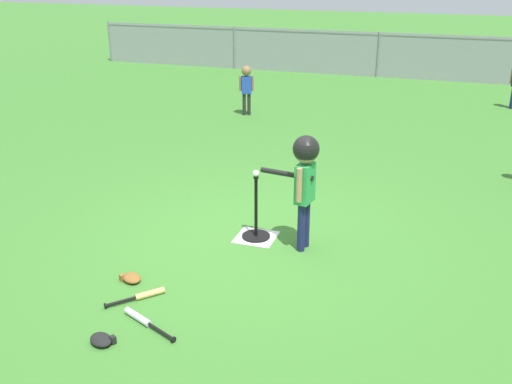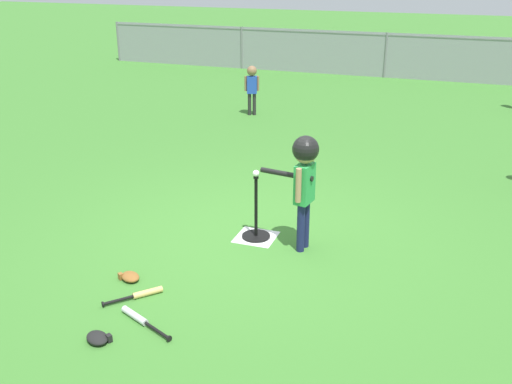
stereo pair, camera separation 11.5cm
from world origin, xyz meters
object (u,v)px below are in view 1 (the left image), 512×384
at_px(baseball_on_tee, 256,173).
at_px(fielder_deep_left, 246,84).
at_px(batter_child, 305,170).
at_px(spare_bat_silver, 143,320).
at_px(glove_by_plate, 102,340).
at_px(batting_tee, 256,228).
at_px(spare_bat_wood, 144,295).
at_px(glove_near_bats, 131,278).

xyz_separation_m(baseball_on_tee, fielder_deep_left, (-1.96, 5.22, -0.14)).
distance_m(batter_child, spare_bat_silver, 2.23).
distance_m(batter_child, glove_by_plate, 2.61).
bearing_deg(baseball_on_tee, batting_tee, 0.00).
relative_size(spare_bat_silver, glove_by_plate, 2.28).
bearing_deg(spare_bat_silver, baseball_on_tee, 78.53).
relative_size(batting_tee, spare_bat_silver, 1.18).
bearing_deg(glove_by_plate, spare_bat_wood, 90.89).
distance_m(batter_child, spare_bat_wood, 2.05).
bearing_deg(spare_bat_silver, batter_child, 62.44).
bearing_deg(baseball_on_tee, batter_child, -9.07).
bearing_deg(fielder_deep_left, spare_bat_wood, -78.44).
bearing_deg(glove_by_plate, baseball_on_tee, 76.08).
xyz_separation_m(batter_child, spare_bat_silver, (-0.95, -1.82, -0.87)).
distance_m(spare_bat_silver, glove_near_bats, 0.75).
height_order(fielder_deep_left, glove_near_bats, fielder_deep_left).
height_order(baseball_on_tee, batter_child, batter_child).
distance_m(fielder_deep_left, glove_near_bats, 6.66).
distance_m(spare_bat_silver, glove_by_plate, 0.41).
bearing_deg(batter_child, spare_bat_silver, -117.56).
height_order(batter_child, spare_bat_silver, batter_child).
distance_m(spare_bat_silver, spare_bat_wood, 0.41).
relative_size(baseball_on_tee, glove_near_bats, 0.27).
distance_m(batting_tee, batter_child, 0.97).
height_order(batting_tee, spare_bat_wood, batting_tee).
bearing_deg(glove_near_bats, glove_by_plate, -73.98).
height_order(baseball_on_tee, fielder_deep_left, fielder_deep_left).
distance_m(baseball_on_tee, glove_by_plate, 2.46).
xyz_separation_m(batting_tee, baseball_on_tee, (0.00, 0.00, 0.65)).
bearing_deg(glove_near_bats, fielder_deep_left, 99.73).
distance_m(batting_tee, glove_by_plate, 2.35).
distance_m(baseball_on_tee, glove_near_bats, 1.72).
distance_m(batting_tee, baseball_on_tee, 0.65).
height_order(spare_bat_silver, glove_near_bats, glove_near_bats).
xyz_separation_m(spare_bat_wood, glove_near_bats, (-0.27, 0.24, 0.01)).
height_order(batting_tee, batter_child, batter_child).
bearing_deg(spare_bat_wood, spare_bat_silver, -62.45).
relative_size(spare_bat_wood, glove_near_bats, 1.70).
relative_size(batting_tee, glove_near_bats, 2.69).
bearing_deg(spare_bat_silver, fielder_deep_left, 102.44).
bearing_deg(baseball_on_tee, glove_near_bats, -122.65).
height_order(baseball_on_tee, spare_bat_silver, baseball_on_tee).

